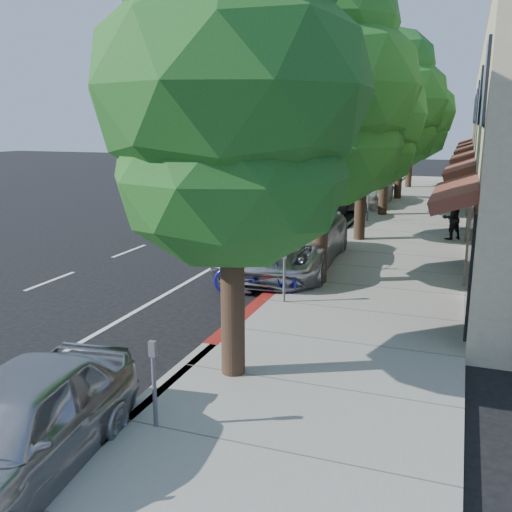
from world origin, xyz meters
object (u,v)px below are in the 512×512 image
at_px(bicycle, 255,275).
at_px(cyclist, 249,256).
at_px(dark_sedan, 324,204).
at_px(near_car_a, 14,430).
at_px(silver_suv, 285,240).
at_px(dark_suv_far, 358,180).
at_px(street_tree_1, 324,92).
at_px(street_tree_3, 388,103).
at_px(street_tree_2, 364,117).
at_px(pedestrian, 451,218).
at_px(street_tree_0, 231,97).
at_px(street_tree_4, 402,111).
at_px(street_tree_5, 412,114).
at_px(white_pickup, 365,190).

bearing_deg(bicycle, cyclist, 27.10).
height_order(dark_sedan, near_car_a, dark_sedan).
bearing_deg(silver_suv, dark_suv_far, 90.36).
bearing_deg(bicycle, street_tree_1, -52.32).
distance_m(street_tree_3, near_car_a, 21.99).
bearing_deg(street_tree_2, bicycle, -99.96).
distance_m(bicycle, pedestrian, 9.57).
distance_m(street_tree_0, street_tree_4, 24.00).
bearing_deg(near_car_a, street_tree_4, 80.17).
bearing_deg(bicycle, silver_suv, -7.35).
bearing_deg(cyclist, dark_suv_far, 0.94).
bearing_deg(street_tree_5, dark_suv_far, -135.61).
height_order(street_tree_1, street_tree_2, street_tree_1).
distance_m(street_tree_0, pedestrian, 13.96).
distance_m(street_tree_0, street_tree_2, 12.00).
height_order(street_tree_5, cyclist, street_tree_5).
height_order(white_pickup, pedestrian, white_pickup).
height_order(street_tree_1, white_pickup, street_tree_1).
height_order(street_tree_5, dark_suv_far, street_tree_5).
bearing_deg(pedestrian, bicycle, 22.85).
distance_m(street_tree_0, silver_suv, 8.50).
bearing_deg(street_tree_3, white_pickup, 112.20).
relative_size(street_tree_3, street_tree_5, 1.04).
bearing_deg(street_tree_1, pedestrian, 66.38).
relative_size(street_tree_5, pedestrian, 5.18).
bearing_deg(near_car_a, white_pickup, 83.09).
distance_m(street_tree_2, street_tree_3, 6.03).
bearing_deg(street_tree_3, cyclist, -97.02).
distance_m(street_tree_2, bicycle, 8.46).
relative_size(street_tree_0, dark_suv_far, 1.67).
bearing_deg(dark_suv_far, street_tree_2, -73.36).
relative_size(street_tree_5, white_pickup, 1.36).
relative_size(street_tree_4, cyclist, 4.11).
distance_m(white_pickup, near_car_a, 24.93).
relative_size(dark_sedan, white_pickup, 0.82).
xyz_separation_m(street_tree_3, street_tree_5, (0.00, 12.00, -0.30)).
bearing_deg(street_tree_5, white_pickup, -99.28).
relative_size(cyclist, near_car_a, 0.45).
xyz_separation_m(street_tree_3, near_car_a, (-1.40, -21.50, -4.38)).
relative_size(street_tree_2, street_tree_4, 0.94).
bearing_deg(street_tree_1, dark_suv_far, 97.46).
height_order(street_tree_2, pedestrian, street_tree_2).
xyz_separation_m(dark_suv_far, pedestrian, (5.88, -14.19, 0.16)).
xyz_separation_m(street_tree_4, dark_sedan, (-2.26, -8.10, -4.05)).
bearing_deg(dark_sedan, dark_suv_far, 87.91).
height_order(dark_suv_far, pedestrian, pedestrian).
bearing_deg(dark_suv_far, street_tree_3, -66.98).
height_order(street_tree_0, near_car_a, street_tree_0).
bearing_deg(street_tree_2, dark_sedan, 120.06).
xyz_separation_m(street_tree_1, cyclist, (-1.60, -1.00, -4.07)).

